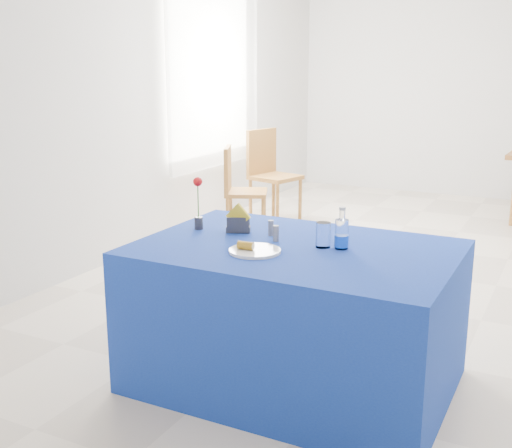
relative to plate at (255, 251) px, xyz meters
The scene contains 15 objects.
floor 2.47m from the plate, 81.23° to the left, with size 7.00×7.00×0.00m, color beige.
room_shell 2.54m from the plate, 81.23° to the left, with size 7.00×7.00×7.00m.
window_pane 3.85m from the plate, 124.12° to the left, with size 0.04×1.50×1.60m, color white.
curtain 3.81m from the plate, 123.23° to the left, with size 0.04×1.75×1.85m, color white.
plate is the anchor object (origin of this frame).
drinking_glass 0.36m from the plate, 41.67° to the left, with size 0.08×0.08×0.13m, color white.
salt_shaker 0.33m from the plate, 101.97° to the left, with size 0.03×0.03×0.09m, color slate.
pepper_shaker 0.24m from the plate, 88.89° to the left, with size 0.03×0.03×0.09m, color slate.
blue_table 0.45m from the plate, 54.36° to the left, with size 1.60×1.10×0.76m.
water_bottle 0.45m from the plate, 35.77° to the left, with size 0.07×0.07×0.21m.
napkin_holder 0.40m from the plate, 130.51° to the left, with size 0.15×0.10×0.17m.
rose_vase 0.58m from the plate, 151.71° to the left, with size 0.05×0.05×0.30m.
chair_win_a 3.14m from the plate, 120.20° to the left, with size 0.53×0.53×0.89m.
chair_win_b 3.78m from the plate, 114.83° to the left, with size 0.54×0.54×0.99m.
banana_pieces 0.05m from the plate, 149.77° to the right, with size 0.08×0.05×0.04m.
Camera 1 is at (1.03, -5.03, 1.67)m, focal length 45.00 mm.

